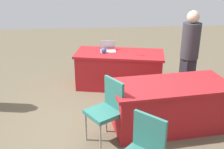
{
  "coord_description": "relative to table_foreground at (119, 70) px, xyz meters",
  "views": [
    {
      "loc": [
        0.15,
        4.02,
        2.57
      ],
      "look_at": [
        -0.19,
        -0.01,
        0.9
      ],
      "focal_mm": 44.79,
      "sensor_mm": 36.0,
      "label": 1
    }
  ],
  "objects": [
    {
      "name": "ground_plane",
      "position": [
        0.48,
        1.52,
        -0.38
      ],
      "size": [
        14.4,
        14.4,
        0.0
      ],
      "primitive_type": "plane",
      "color": "brown"
    },
    {
      "name": "table_foreground",
      "position": [
        0.0,
        0.0,
        0.0
      ],
      "size": [
        1.97,
        1.17,
        0.76
      ],
      "rotation": [
        0.0,
        0.0,
        -0.21
      ],
      "color": "#AD1E23",
      "rests_on": "ground"
    },
    {
      "name": "table_mid_right",
      "position": [
        -0.63,
        1.65,
        0.0
      ],
      "size": [
        1.96,
        1.07,
        0.76
      ],
      "rotation": [
        0.0,
        0.0,
        0.11
      ],
      "color": "#AD1E23",
      "rests_on": "ground"
    },
    {
      "name": "chair_tucked_right",
      "position": [
        0.4,
        1.95,
        0.18
      ],
      "size": [
        0.61,
        0.61,
        0.98
      ],
      "rotation": [
        0.0,
        0.0,
        -1.0
      ],
      "color": "#9E9993",
      "rests_on": "ground"
    },
    {
      "name": "person_organiser",
      "position": [
        -1.25,
        0.65,
        0.58
      ],
      "size": [
        0.47,
        0.47,
        1.73
      ],
      "rotation": [
        0.0,
        0.0,
        0.54
      ],
      "color": "#26262D",
      "rests_on": "ground"
    },
    {
      "name": "laptop_silver",
      "position": [
        0.23,
        -0.14,
        0.42
      ],
      "size": [
        0.33,
        0.3,
        0.21
      ],
      "rotation": [
        0.0,
        0.0,
        -0.03
      ],
      "color": "silver",
      "rests_on": "table_foreground"
    },
    {
      "name": "yarn_ball",
      "position": [
        0.33,
        -0.01,
        0.44
      ],
      "size": [
        0.11,
        0.11,
        0.11
      ],
      "primitive_type": "sphere",
      "color": "#3F5999",
      "rests_on": "table_foreground"
    },
    {
      "name": "scissors_red",
      "position": [
        -0.41,
        0.19,
        0.38
      ],
      "size": [
        0.18,
        0.11,
        0.01
      ],
      "primitive_type": "cube",
      "rotation": [
        0.0,
        0.0,
        2.71
      ],
      "color": "red",
      "rests_on": "table_foreground"
    }
  ]
}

